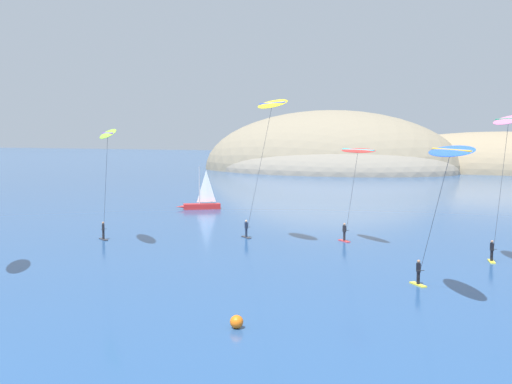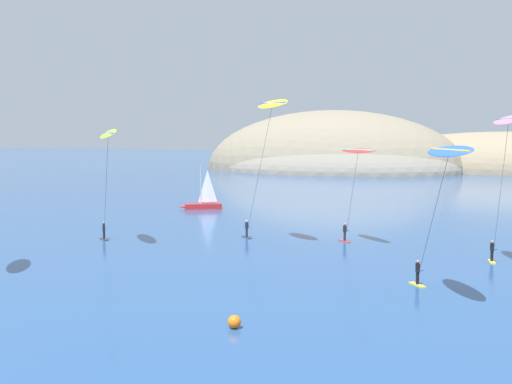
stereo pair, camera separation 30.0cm
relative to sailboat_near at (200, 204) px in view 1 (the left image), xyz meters
The scene contains 8 objects.
headland_island 93.00m from the sailboat_near, 91.38° to the left, with size 120.18×52.54×31.81m.
sailboat_near is the anchor object (origin of this frame).
kitesurfer_red 32.27m from the sailboat_near, 35.26° to the right, with size 4.70×4.55×8.74m.
kitesurfer_pink 45.85m from the sailboat_near, 31.37° to the right, with size 3.32×5.41×11.45m.
kitesurfer_yellow 30.55m from the sailboat_near, 48.97° to the right, with size 6.98×5.98×13.04m.
kitesurfer_blue 50.89m from the sailboat_near, 44.96° to the right, with size 5.07×7.96×9.42m.
kitesurfer_lime 29.37m from the sailboat_near, 78.21° to the right, with size 5.99×5.82×10.45m.
marker_buoy 51.98m from the sailboat_near, 59.55° to the right, with size 0.70×0.70×0.70m, color orange.
Camera 1 is at (24.35, -17.81, 10.12)m, focal length 45.00 mm.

